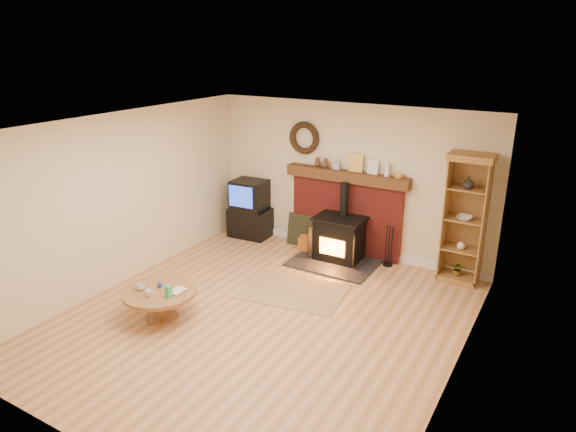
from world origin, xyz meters
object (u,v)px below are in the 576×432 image
Objects in this scene: tv_unit at (250,210)px; coffee_table at (160,295)px; wood_stove at (339,240)px; curio_cabinet at (465,219)px.

tv_unit is 1.10× the size of coffee_table.
wood_stove is 3.21m from coffee_table.
coffee_table is at bearing -77.79° from tv_unit.
coffee_table is (0.68, -3.14, -0.18)m from tv_unit.
coffee_table is at bearing -134.73° from curio_cabinet.
wood_stove reaches higher than tv_unit.
curio_cabinet reaches higher than tv_unit.
tv_unit is at bearing 102.21° from coffee_table.
curio_cabinet is 4.60m from coffee_table.
tv_unit is at bearing -178.71° from curio_cabinet.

